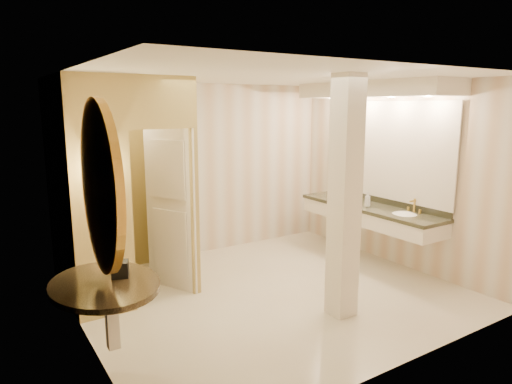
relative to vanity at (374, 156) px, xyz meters
The scene contains 16 objects.
floor 2.57m from the vanity, behind, with size 4.50×4.50×0.00m, color beige.
ceiling 2.26m from the vanity, behind, with size 4.50×4.50×0.00m, color white.
wall_back 2.68m from the vanity, 137.99° to the left, with size 4.50×0.02×2.70m, color beige.
wall_front 2.99m from the vanity, 131.75° to the right, with size 4.50×0.02×2.70m, color beige.
wall_left 4.24m from the vanity, behind, with size 0.02×4.00×2.70m, color beige.
wall_right 0.45m from the vanity, 38.77° to the right, with size 0.02×4.00×2.70m, color beige.
toilet_closet 3.20m from the vanity, 166.40° to the left, with size 1.50×1.55×2.70m.
wall_sconce 3.91m from the vanity, behind, with size 0.14×0.14×0.42m.
vanity is the anchor object (origin of this frame).
console_shelf 4.30m from the vanity, 167.64° to the right, with size 1.13×1.13×2.02m.
pillar 2.00m from the vanity, 145.56° to the right, with size 0.27×0.27×2.70m, color silver.
tissue_box 4.20m from the vanity, 167.95° to the right, with size 0.14×0.14×0.14m, color black.
toilet 4.15m from the vanity, 160.47° to the left, with size 0.46×0.80×0.82m, color white.
soap_bottle_a 0.75m from the vanity, 117.57° to the left, with size 0.06×0.06×0.13m, color beige.
soap_bottle_b 0.81m from the vanity, 92.13° to the left, with size 0.10×0.10×0.12m, color silver.
soap_bottle_c 0.65m from the vanity, 162.49° to the right, with size 0.09×0.09×0.22m, color #C6B28C.
Camera 1 is at (-3.13, -4.51, 2.37)m, focal length 32.00 mm.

